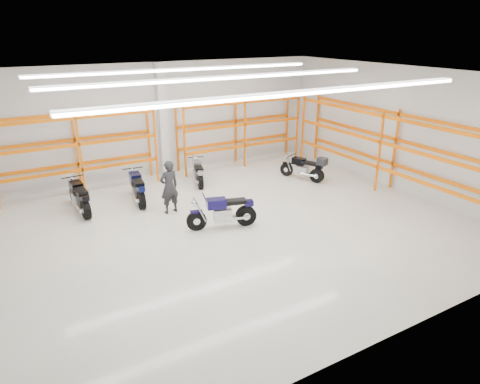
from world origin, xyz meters
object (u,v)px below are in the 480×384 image
motorcycle_main (225,212)px  motorcycle_back_d (306,168)px  motorcycle_back_b (137,188)px  motorcycle_back_c (198,173)px  standing_man (169,187)px  structural_column (162,120)px  motorcycle_back_a (79,198)px

motorcycle_main → motorcycle_back_d: (4.84, 2.25, 0.00)m
motorcycle_back_b → motorcycle_back_c: 2.70m
standing_man → structural_column: 4.31m
standing_man → structural_column: size_ratio=0.39×
motorcycle_back_d → motorcycle_back_c: bearing=155.7°
motorcycle_back_b → structural_column: size_ratio=0.48×
motorcycle_back_a → motorcycle_back_d: (8.43, -1.17, -0.00)m
motorcycle_back_c → structural_column: bearing=110.6°
motorcycle_back_c → structural_column: structural_column is taller
motorcycle_main → motorcycle_back_a: size_ratio=0.97×
motorcycle_main → motorcycle_back_c: 4.12m
motorcycle_back_d → standing_man: standing_man is taller
motorcycle_main → motorcycle_back_b: motorcycle_back_b is taller
motorcycle_back_a → structural_column: (3.86, 2.37, 1.75)m
motorcycle_main → motorcycle_back_d: motorcycle_main is taller
motorcycle_back_a → motorcycle_main: bearing=-43.7°
motorcycle_back_a → motorcycle_back_b: bearing=-2.1°
standing_man → motorcycle_back_a: bearing=-38.3°
motorcycle_back_c → motorcycle_back_d: motorcycle_back_d is taller
motorcycle_main → motorcycle_back_a: bearing=136.3°
motorcycle_main → motorcycle_back_a: motorcycle_back_a is taller
motorcycle_back_d → structural_column: bearing=142.2°
motorcycle_main → motorcycle_back_c: motorcycle_main is taller
motorcycle_back_c → motorcycle_back_a: bearing=-172.7°
motorcycle_back_b → motorcycle_back_a: bearing=177.9°
motorcycle_back_d → motorcycle_back_b: bearing=170.4°
structural_column → motorcycle_back_b: bearing=-128.6°
standing_man → structural_column: bearing=-116.3°
motorcycle_back_d → structural_column: 6.04m
motorcycle_back_c → structural_column: 2.63m
motorcycle_back_b → standing_man: standing_man is taller
motorcycle_back_d → standing_man: size_ratio=1.09×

